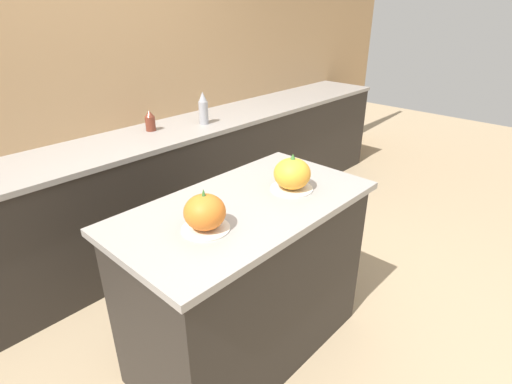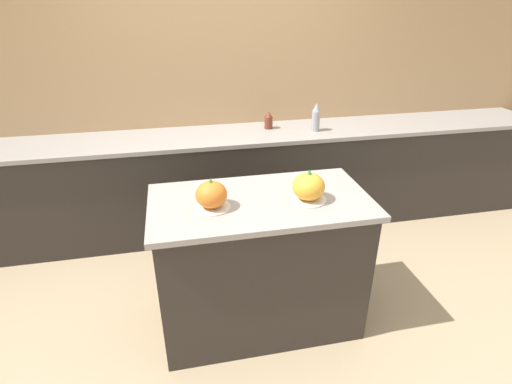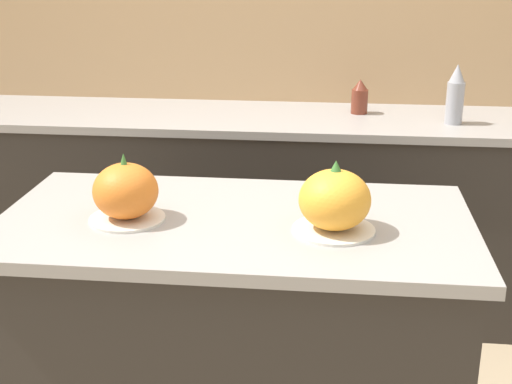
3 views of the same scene
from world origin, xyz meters
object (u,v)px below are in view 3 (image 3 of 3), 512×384
(pumpkin_cake_left, at_px, (126,193))
(bottle_tall, at_px, (455,95))
(bottle_short, at_px, (360,97))
(pumpkin_cake_right, at_px, (335,201))

(pumpkin_cake_left, xyz_separation_m, bottle_tall, (1.05, 1.25, 0.04))
(bottle_tall, bearing_deg, bottle_short, 158.95)
(pumpkin_cake_left, relative_size, pumpkin_cake_right, 0.95)
(bottle_tall, xyz_separation_m, bottle_short, (-0.39, 0.15, -0.05))
(pumpkin_cake_left, distance_m, pumpkin_cake_right, 0.56)
(pumpkin_cake_right, relative_size, bottle_tall, 0.87)
(bottle_short, bearing_deg, pumpkin_cake_right, -94.09)
(bottle_short, bearing_deg, pumpkin_cake_left, -115.29)
(pumpkin_cake_left, height_order, bottle_short, pumpkin_cake_left)
(pumpkin_cake_right, distance_m, bottle_short, 1.43)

